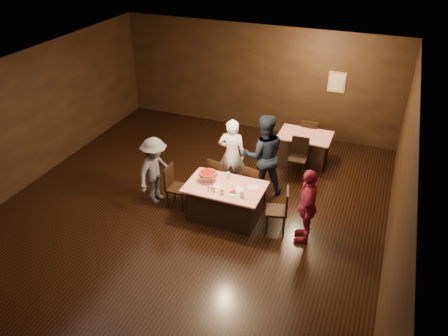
{
  "coord_description": "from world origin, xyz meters",
  "views": [
    {
      "loc": [
        3.49,
        -6.32,
        5.65
      ],
      "look_at": [
        0.63,
        0.89,
        1.0
      ],
      "focal_mm": 35.0,
      "sensor_mm": 36.0,
      "label": 1
    }
  ],
  "objects_px": {
    "chair_back_far": "(309,135)",
    "diner_grey_knit": "(155,171)",
    "diner_navy_hoodie": "(264,155)",
    "chair_far_right": "(255,184)",
    "chair_end_left": "(178,187)",
    "main_table": "(225,202)",
    "plate_empty": "(253,187)",
    "pizza_stand": "(208,173)",
    "chair_back_near": "(298,158)",
    "glass_back": "(228,175)",
    "diner_red_shirt": "(307,206)",
    "chair_end_right": "(276,210)",
    "glass_front_left": "(222,191)",
    "glass_front_right": "(242,194)",
    "diner_white_jacket": "(232,154)",
    "back_table": "(304,148)",
    "chair_far_left": "(221,176)"
  },
  "relations": [
    {
      "from": "diner_red_shirt",
      "to": "glass_front_left",
      "type": "height_order",
      "value": "diner_red_shirt"
    },
    {
      "from": "chair_end_right",
      "to": "diner_navy_hoodie",
      "type": "xyz_separation_m",
      "value": [
        -0.66,
        1.21,
        0.48
      ]
    },
    {
      "from": "chair_far_left",
      "to": "pizza_stand",
      "type": "relative_size",
      "value": 2.5
    },
    {
      "from": "chair_end_right",
      "to": "diner_red_shirt",
      "type": "distance_m",
      "value": 0.69
    },
    {
      "from": "chair_back_near",
      "to": "plate_empty",
      "type": "bearing_deg",
      "value": -104.93
    },
    {
      "from": "chair_far_right",
      "to": "diner_grey_knit",
      "type": "distance_m",
      "value": 2.18
    },
    {
      "from": "back_table",
      "to": "chair_end_left",
      "type": "relative_size",
      "value": 1.37
    },
    {
      "from": "chair_far_right",
      "to": "chair_end_right",
      "type": "distance_m",
      "value": 1.03
    },
    {
      "from": "diner_white_jacket",
      "to": "glass_back",
      "type": "distance_m",
      "value": 0.88
    },
    {
      "from": "diner_red_shirt",
      "to": "pizza_stand",
      "type": "relative_size",
      "value": 4.16
    },
    {
      "from": "glass_front_left",
      "to": "glass_front_right",
      "type": "distance_m",
      "value": 0.4
    },
    {
      "from": "chair_back_far",
      "to": "diner_grey_knit",
      "type": "relative_size",
      "value": 0.62
    },
    {
      "from": "diner_grey_knit",
      "to": "plate_empty",
      "type": "bearing_deg",
      "value": -77.51
    },
    {
      "from": "main_table",
      "to": "chair_back_near",
      "type": "bearing_deg",
      "value": 65.5
    },
    {
      "from": "main_table",
      "to": "diner_navy_hoodie",
      "type": "distance_m",
      "value": 1.4
    },
    {
      "from": "main_table",
      "to": "diner_white_jacket",
      "type": "xyz_separation_m",
      "value": [
        -0.29,
        1.15,
        0.47
      ]
    },
    {
      "from": "back_table",
      "to": "glass_back",
      "type": "distance_m",
      "value": 2.85
    },
    {
      "from": "back_table",
      "to": "pizza_stand",
      "type": "distance_m",
      "value": 3.24
    },
    {
      "from": "diner_white_jacket",
      "to": "pizza_stand",
      "type": "relative_size",
      "value": 4.5
    },
    {
      "from": "chair_back_far",
      "to": "glass_back",
      "type": "bearing_deg",
      "value": 72.18
    },
    {
      "from": "diner_grey_knit",
      "to": "pizza_stand",
      "type": "distance_m",
      "value": 1.24
    },
    {
      "from": "chair_end_right",
      "to": "glass_front_left",
      "type": "distance_m",
      "value": 1.15
    },
    {
      "from": "chair_back_near",
      "to": "plate_empty",
      "type": "xyz_separation_m",
      "value": [
        -0.46,
        -2.06,
        0.3
      ]
    },
    {
      "from": "diner_navy_hoodie",
      "to": "diner_grey_knit",
      "type": "xyz_separation_m",
      "value": [
        -2.06,
        -1.2,
        -0.19
      ]
    },
    {
      "from": "chair_far_right",
      "to": "glass_front_left",
      "type": "height_order",
      "value": "chair_far_right"
    },
    {
      "from": "main_table",
      "to": "chair_back_far",
      "type": "height_order",
      "value": "chair_back_far"
    },
    {
      "from": "chair_far_right",
      "to": "plate_empty",
      "type": "bearing_deg",
      "value": 117.76
    },
    {
      "from": "back_table",
      "to": "chair_far_left",
      "type": "height_order",
      "value": "chair_far_left"
    },
    {
      "from": "diner_white_jacket",
      "to": "back_table",
      "type": "bearing_deg",
      "value": -134.94
    },
    {
      "from": "diner_red_shirt",
      "to": "glass_front_left",
      "type": "xyz_separation_m",
      "value": [
        -1.66,
        -0.21,
        0.05
      ]
    },
    {
      "from": "main_table",
      "to": "chair_end_right",
      "type": "distance_m",
      "value": 1.1
    },
    {
      "from": "diner_navy_hoodie",
      "to": "main_table",
      "type": "bearing_deg",
      "value": 45.14
    },
    {
      "from": "back_table",
      "to": "glass_front_right",
      "type": "relative_size",
      "value": 9.29
    },
    {
      "from": "chair_far_right",
      "to": "pizza_stand",
      "type": "distance_m",
      "value": 1.16
    },
    {
      "from": "plate_empty",
      "to": "glass_front_left",
      "type": "xyz_separation_m",
      "value": [
        -0.5,
        -0.45,
        0.06
      ]
    },
    {
      "from": "chair_end_left",
      "to": "diner_grey_knit",
      "type": "xyz_separation_m",
      "value": [
        -0.52,
        0.01,
        0.3
      ]
    },
    {
      "from": "chair_back_near",
      "to": "pizza_stand",
      "type": "bearing_deg",
      "value": -125.52
    },
    {
      "from": "plate_empty",
      "to": "glass_back",
      "type": "height_order",
      "value": "glass_back"
    },
    {
      "from": "back_table",
      "to": "chair_end_left",
      "type": "height_order",
      "value": "chair_end_left"
    },
    {
      "from": "chair_back_far",
      "to": "plate_empty",
      "type": "bearing_deg",
      "value": 82.67
    },
    {
      "from": "chair_end_right",
      "to": "glass_back",
      "type": "distance_m",
      "value": 1.24
    },
    {
      "from": "chair_back_near",
      "to": "glass_back",
      "type": "height_order",
      "value": "chair_back_near"
    },
    {
      "from": "chair_far_right",
      "to": "diner_grey_knit",
      "type": "height_order",
      "value": "diner_grey_knit"
    },
    {
      "from": "chair_end_right",
      "to": "plate_empty",
      "type": "height_order",
      "value": "chair_end_right"
    },
    {
      "from": "chair_back_far",
      "to": "pizza_stand",
      "type": "bearing_deg",
      "value": 68.27
    },
    {
      "from": "diner_navy_hoodie",
      "to": "pizza_stand",
      "type": "height_order",
      "value": "diner_navy_hoodie"
    },
    {
      "from": "main_table",
      "to": "chair_far_right",
      "type": "xyz_separation_m",
      "value": [
        0.4,
        0.75,
        0.09
      ]
    },
    {
      "from": "chair_far_right",
      "to": "chair_end_left",
      "type": "xyz_separation_m",
      "value": [
        -1.5,
        -0.75,
        0.0
      ]
    },
    {
      "from": "chair_back_far",
      "to": "diner_navy_hoodie",
      "type": "relative_size",
      "value": 0.5
    },
    {
      "from": "chair_far_right",
      "to": "chair_end_left",
      "type": "height_order",
      "value": "same"
    }
  ]
}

